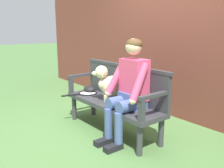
{
  "coord_description": "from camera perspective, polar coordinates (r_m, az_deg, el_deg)",
  "views": [
    {
      "loc": [
        2.58,
        -2.03,
        1.43
      ],
      "look_at": [
        0.0,
        0.0,
        0.68
      ],
      "focal_mm": 39.94,
      "sensor_mm": 36.0,
      "label": 1
    }
  ],
  "objects": [
    {
      "name": "ground_plane",
      "position": [
        3.58,
        0.0,
        -10.69
      ],
      "size": [
        40.0,
        40.0,
        0.0
      ],
      "primitive_type": "plane",
      "color": "#4C753D"
    },
    {
      "name": "brick_garden_fence",
      "position": [
        4.24,
        14.14,
        7.7
      ],
      "size": [
        8.0,
        0.3,
        2.16
      ],
      "primitive_type": "cube",
      "color": "brown",
      "rests_on": "ground"
    },
    {
      "name": "hedge_bush_far_left",
      "position": [
        5.06,
        -0.88,
        -0.27
      ],
      "size": [
        0.85,
        0.55,
        0.57
      ],
      "primitive_type": "ellipsoid",
      "color": "#337538",
      "rests_on": "ground"
    },
    {
      "name": "garden_bench",
      "position": [
        3.45,
        0.0,
        -5.0
      ],
      "size": [
        1.63,
        0.48,
        0.43
      ],
      "color": "#38383D",
      "rests_on": "ground"
    },
    {
      "name": "bench_backrest",
      "position": [
        3.5,
        2.73,
        0.54
      ],
      "size": [
        1.67,
        0.06,
        0.5
      ],
      "color": "#38383D",
      "rests_on": "garden_bench"
    },
    {
      "name": "bench_armrest_left_end",
      "position": [
        3.96,
        -7.94,
        1.07
      ],
      "size": [
        0.06,
        0.48,
        0.28
      ],
      "color": "#38383D",
      "rests_on": "garden_bench"
    },
    {
      "name": "bench_armrest_right_end",
      "position": [
        2.77,
        8.56,
        -4.02
      ],
      "size": [
        0.06,
        0.48,
        0.28
      ],
      "color": "#38383D",
      "rests_on": "garden_bench"
    },
    {
      "name": "person_seated",
      "position": [
        3.09,
        3.99,
        -0.71
      ],
      "size": [
        0.56,
        0.64,
        1.3
      ],
      "color": "black",
      "rests_on": "ground"
    },
    {
      "name": "dog_on_bench",
      "position": [
        3.41,
        -0.46,
        0.13
      ],
      "size": [
        0.39,
        0.47,
        0.5
      ],
      "color": "beige",
      "rests_on": "garden_bench"
    },
    {
      "name": "tennis_racket",
      "position": [
        3.86,
        -5.96,
        -2.11
      ],
      "size": [
        0.34,
        0.58,
        0.03
      ],
      "color": "black",
      "rests_on": "garden_bench"
    },
    {
      "name": "baseball_glove",
      "position": [
        3.98,
        -5.18,
        -1.11
      ],
      "size": [
        0.23,
        0.19,
        0.09
      ],
      "primitive_type": "ellipsoid",
      "rotation": [
        0.0,
        0.0,
        0.08
      ],
      "color": "black",
      "rests_on": "garden_bench"
    }
  ]
}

